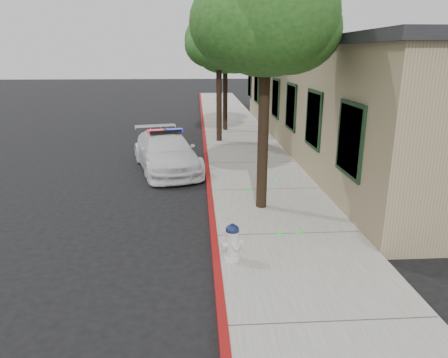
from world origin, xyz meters
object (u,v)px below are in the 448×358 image
police_car (166,152)px  street_tree_mid (219,43)px  fire_hydrant (232,242)px  street_tree_near (267,20)px  clapboard_building (364,96)px  street_tree_far (226,52)px

police_car → street_tree_mid: size_ratio=0.88×
fire_hydrant → street_tree_near: 4.92m
clapboard_building → fire_hydrant: clapboard_building is taller
street_tree_far → police_car: bearing=-110.0°
clapboard_building → street_tree_mid: (-5.99, 0.91, 2.08)m
clapboard_building → street_tree_far: 6.80m
clapboard_building → street_tree_near: 9.42m
police_car → street_tree_near: bearing=-71.9°
clapboard_building → street_tree_far: size_ratio=4.23×
clapboard_building → police_car: 8.78m
clapboard_building → street_tree_mid: street_tree_mid is taller
fire_hydrant → street_tree_mid: size_ratio=0.13×
street_tree_mid → clapboard_building: bearing=-8.6°
police_car → street_tree_mid: bearing=49.5°
fire_hydrant → street_tree_mid: (0.35, 10.98, 3.70)m
clapboard_building → police_car: bearing=-157.8°
street_tree_near → street_tree_far: (-0.14, 10.95, -0.63)m
street_tree_mid → street_tree_far: size_ratio=1.09×
police_car → fire_hydrant: police_car is taller
clapboard_building → street_tree_near: size_ratio=3.59×
street_tree_near → street_tree_far: size_ratio=1.18×
street_tree_near → street_tree_mid: 8.30m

